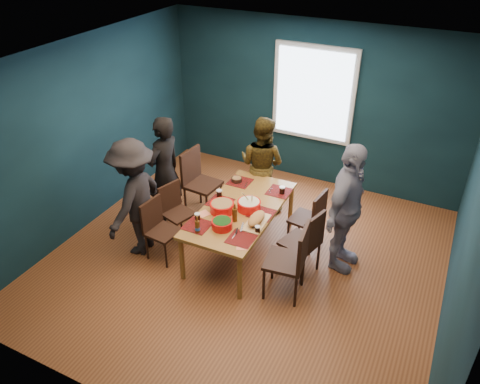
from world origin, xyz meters
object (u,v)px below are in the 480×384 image
Objects in this scene: chair_right_mid at (306,240)px; bowl_salad at (222,207)px; person_back at (262,164)px; chair_left_far at (197,177)px; person_far_left at (165,172)px; person_right at (346,209)px; chair_left_mid at (174,207)px; chair_left_near at (158,225)px; cutting_board at (256,219)px; dining_table at (240,212)px; chair_right_near at (293,257)px; person_near_left at (135,198)px; bowl_herbs at (222,224)px; chair_right_far at (312,216)px; bowl_dumpling at (249,205)px.

chair_right_mid reaches higher than bowl_salad.
chair_right_mid is at bearing 140.21° from person_back.
chair_left_far is 0.61× the size of person_far_left.
chair_right_mid is 0.63m from person_right.
chair_left_mid is 0.47× the size of person_right.
chair_left_far is at bearing 154.73° from person_far_left.
chair_left_near is at bearing -66.78° from chair_left_mid.
chair_left_mid is at bearing 172.99° from cutting_board.
person_right is at bearing 101.68° from person_far_left.
cutting_board reaches higher than dining_table.
chair_right_near reaches higher than chair_right_mid.
chair_right_mid is at bearing 81.09° from chair_right_near.
chair_right_mid is at bearing 98.53° from person_near_left.
person_back reaches higher than chair_right_near.
chair_right_mid is 3.60× the size of bowl_herbs.
chair_left_far reaches higher than chair_left_mid.
chair_left_mid is at bearing 57.49° from person_far_left.
person_right reaches higher than person_far_left.
chair_right_mid is at bearing -5.22° from dining_table.
bowl_salad is (-0.18, -0.18, 0.14)m from dining_table.
dining_table is 0.99m from chair_right_far.
cutting_board is (0.22, -0.24, -0.01)m from bowl_dumpling.
chair_right_far is 1.34m from bowl_herbs.
person_back is at bearing 155.99° from chair_right_far.
chair_left_near is at bearing -149.29° from dining_table.
chair_left_mid is at bearing 102.26° from chair_left_near.
chair_left_far is at bearing 39.70° from person_back.
chair_left_near is 1.89m from chair_right_near.
chair_left_far is at bearing 148.95° from dining_table.
bowl_dumpling is 1.18× the size of bowl_herbs.
person_near_left is 2.92× the size of cutting_board.
bowl_herbs is (1.26, 0.08, -0.07)m from person_near_left.
person_far_left is 6.43× the size of bowl_herbs.
bowl_salad is 1.02× the size of bowl_dumpling.
bowl_dumpling reaches higher than chair_left_near.
chair_left_near is 0.85× the size of chair_right_near.
chair_left_far reaches higher than chair_right_far.
person_right is (1.52, -0.82, 0.12)m from person_back.
bowl_dumpling is 0.33m from cutting_board.
cutting_board reaches higher than bowl_herbs.
person_far_left is 1.18m from bowl_salad.
dining_table is 1.22× the size of person_back.
bowl_dumpling is at bearing 140.68° from chair_right_near.
person_right is at bearing 158.18° from person_back.
dining_table is 6.03× the size of bowl_dumpling.
person_near_left is (-0.24, -1.18, 0.23)m from chair_left_far.
person_back reaches higher than bowl_salad.
chair_left_near is 0.91m from person_far_left.
chair_right_far reaches higher than chair_left_mid.
chair_left_far is 0.70m from chair_left_mid.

